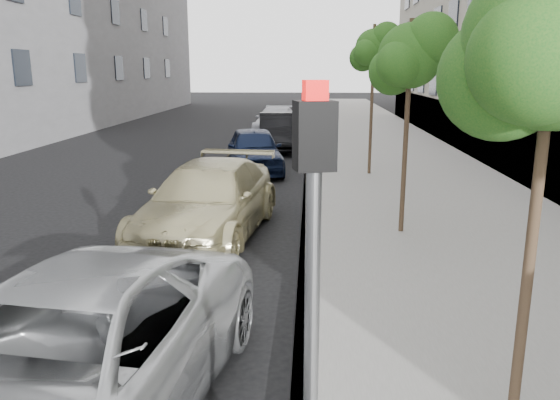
# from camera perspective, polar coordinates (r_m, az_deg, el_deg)

# --- Properties ---
(sidewalk) EXTENTS (6.40, 72.00, 0.14)m
(sidewalk) POSITION_cam_1_polar(r_m,az_deg,el_deg) (27.49, 9.54, 6.29)
(sidewalk) COLOR gray
(sidewalk) RESTS_ON ground
(curb) EXTENTS (0.15, 72.00, 0.14)m
(curb) POSITION_cam_1_polar(r_m,az_deg,el_deg) (27.33, 2.98, 6.42)
(curb) COLOR #9E9B93
(curb) RESTS_ON ground
(tree_near) EXTENTS (1.77, 1.57, 4.42)m
(tree_near) POSITION_cam_1_polar(r_m,az_deg,el_deg) (5.02, 27.04, 14.72)
(tree_near) COLOR #38281C
(tree_near) RESTS_ON sidewalk
(tree_mid) EXTENTS (1.63, 1.43, 4.37)m
(tree_mid) POSITION_cam_1_polar(r_m,az_deg,el_deg) (11.29, 13.59, 14.43)
(tree_mid) COLOR #38281C
(tree_mid) RESTS_ON sidewalk
(tree_far) EXTENTS (1.54, 1.34, 4.71)m
(tree_far) POSITION_cam_1_polar(r_m,az_deg,el_deg) (17.74, 9.87, 15.38)
(tree_far) COLOR #38281C
(tree_far) RESTS_ON sidewalk
(signal_pole) EXTENTS (0.28, 0.23, 3.25)m
(signal_pole) POSITION_cam_1_polar(r_m,az_deg,el_deg) (3.53, 3.42, -7.86)
(signal_pole) COLOR #939699
(signal_pole) RESTS_ON sidewalk
(minivan) EXTENTS (3.25, 5.81, 1.54)m
(minivan) POSITION_cam_1_polar(r_m,az_deg,el_deg) (5.68, -21.80, -15.73)
(minivan) COLOR #BCBFC1
(minivan) RESTS_ON ground
(suv) EXTENTS (2.80, 5.54, 1.54)m
(suv) POSITION_cam_1_polar(r_m,az_deg,el_deg) (11.46, -7.49, -0.11)
(suv) COLOR #C1B889
(suv) RESTS_ON ground
(sedan_blue) EXTENTS (2.51, 4.66, 1.51)m
(sedan_blue) POSITION_cam_1_polar(r_m,az_deg,el_deg) (18.81, -2.74, 5.28)
(sedan_blue) COLOR black
(sedan_blue) RESTS_ON ground
(sedan_black) EXTENTS (2.04, 4.89, 1.57)m
(sedan_black) POSITION_cam_1_polar(r_m,az_deg,el_deg) (23.92, -0.12, 7.15)
(sedan_black) COLOR black
(sedan_black) RESTS_ON ground
(sedan_rear) EXTENTS (2.35, 5.16, 1.47)m
(sedan_rear) POSITION_cam_1_polar(r_m,az_deg,el_deg) (29.42, -0.40, 8.24)
(sedan_rear) COLOR #B4B5BD
(sedan_rear) RESTS_ON ground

